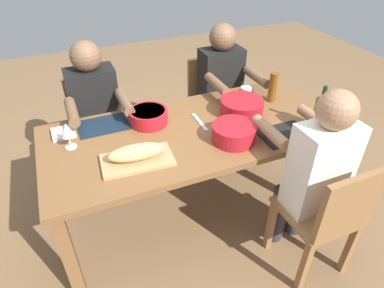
{
  "coord_description": "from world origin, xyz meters",
  "views": [
    {
      "loc": [
        -0.7,
        -1.66,
        1.91
      ],
      "look_at": [
        0.0,
        0.0,
        0.63
      ],
      "focal_mm": 31.2,
      "sensor_mm": 36.0,
      "label": 1
    }
  ],
  "objects": [
    {
      "name": "serving_bowl_fruit",
      "position": [
        0.19,
        -0.2,
        0.8
      ],
      "size": [
        0.27,
        0.27,
        0.1
      ],
      "color": "#B21923",
      "rests_on": "dining_table"
    },
    {
      "name": "beer_bottle",
      "position": [
        0.69,
        0.14,
        0.85
      ],
      "size": [
        0.06,
        0.06,
        0.22
      ],
      "primitive_type": "cylinder",
      "color": "brown",
      "rests_on": "dining_table"
    },
    {
      "name": "ground_plane",
      "position": [
        0.0,
        0.0,
        0.0
      ],
      "size": [
        8.0,
        8.0,
        0.0
      ],
      "primitive_type": "plane",
      "color": "brown"
    },
    {
      "name": "chair_far_right",
      "position": [
        0.52,
        0.76,
        0.48
      ],
      "size": [
        0.4,
        0.4,
        0.85
      ],
      "color": "olive",
      "rests_on": "ground_plane"
    },
    {
      "name": "diner_far_right",
      "position": [
        0.52,
        0.57,
        0.7
      ],
      "size": [
        0.41,
        0.53,
        1.2
      ],
      "color": "#2D2D38",
      "rests_on": "ground_plane"
    },
    {
      "name": "serving_bowl_pasta",
      "position": [
        -0.23,
        0.19,
        0.79
      ],
      "size": [
        0.25,
        0.25,
        0.09
      ],
      "color": "#B21923",
      "rests_on": "dining_table"
    },
    {
      "name": "wine_glass",
      "position": [
        -0.74,
        0.11,
        0.86
      ],
      "size": [
        0.08,
        0.08,
        0.17
      ],
      "color": "silver",
      "rests_on": "dining_table"
    },
    {
      "name": "bread_loaf",
      "position": [
        -0.41,
        -0.18,
        0.81
      ],
      "size": [
        0.33,
        0.13,
        0.09
      ],
      "primitive_type": "ellipsoid",
      "rotation": [
        0.0,
        0.0,
        -0.07
      ],
      "color": "tan",
      "rests_on": "cutting_board"
    },
    {
      "name": "diner_near_right",
      "position": [
        0.52,
        -0.57,
        0.7
      ],
      "size": [
        0.41,
        0.53,
        1.2
      ],
      "color": "#2D2D38",
      "rests_on": "ground_plane"
    },
    {
      "name": "wine_bottle",
      "position": [
        0.76,
        -0.28,
        0.85
      ],
      "size": [
        0.08,
        0.08,
        0.29
      ],
      "color": "#193819",
      "rests_on": "dining_table"
    },
    {
      "name": "napkin_stack",
      "position": [
        -0.76,
        0.27,
        0.75
      ],
      "size": [
        0.14,
        0.14,
        0.02
      ],
      "primitive_type": "cube",
      "rotation": [
        0.0,
        0.0,
        0.02
      ],
      "color": "white",
      "rests_on": "dining_table"
    },
    {
      "name": "cutting_board",
      "position": [
        -0.41,
        -0.18,
        0.75
      ],
      "size": [
        0.41,
        0.25,
        0.02
      ],
      "primitive_type": "cube",
      "rotation": [
        0.0,
        0.0,
        -0.07
      ],
      "color": "tan",
      "rests_on": "dining_table"
    },
    {
      "name": "carving_knife",
      "position": [
        0.08,
        0.06,
        0.74
      ],
      "size": [
        0.03,
        0.23,
        0.01
      ],
      "primitive_type": "cube",
      "rotation": [
        0.0,
        0.0,
        1.56
      ],
      "color": "silver",
      "rests_on": "dining_table"
    },
    {
      "name": "serving_bowl_greens",
      "position": [
        0.39,
        0.06,
        0.8
      ],
      "size": [
        0.29,
        0.29,
        0.11
      ],
      "color": "#B21923",
      "rests_on": "dining_table"
    },
    {
      "name": "chair_far_left",
      "position": [
        -0.52,
        0.76,
        0.48
      ],
      "size": [
        0.4,
        0.4,
        0.85
      ],
      "color": "olive",
      "rests_on": "ground_plane"
    },
    {
      "name": "chair_near_right",
      "position": [
        0.52,
        -0.76,
        0.48
      ],
      "size": [
        0.4,
        0.4,
        0.85
      ],
      "color": "olive",
      "rests_on": "ground_plane"
    },
    {
      "name": "diner_far_left",
      "position": [
        -0.52,
        0.57,
        0.7
      ],
      "size": [
        0.41,
        0.53,
        1.2
      ],
      "color": "#2D2D38",
      "rests_on": "ground_plane"
    },
    {
      "name": "fork_far_right",
      "position": [
        0.66,
        0.27,
        0.74
      ],
      "size": [
        0.03,
        0.17,
        0.01
      ],
      "primitive_type": "cube",
      "rotation": [
        0.0,
        0.0,
        -0.06
      ],
      "color": "silver",
      "rests_on": "dining_table"
    },
    {
      "name": "placemat_far_left",
      "position": [
        -0.52,
        0.27,
        0.74
      ],
      "size": [
        0.32,
        0.23,
        0.01
      ],
      "primitive_type": "cube",
      "color": "#142333",
      "rests_on": "dining_table"
    },
    {
      "name": "dining_table",
      "position": [
        0.0,
        0.0,
        0.66
      ],
      "size": [
        1.88,
        0.87,
        0.74
      ],
      "color": "brown",
      "rests_on": "ground_plane"
    },
    {
      "name": "placemat_near_right",
      "position": [
        0.52,
        -0.27,
        0.74
      ],
      "size": [
        0.32,
        0.23,
        0.01
      ],
      "primitive_type": "cube",
      "color": "black",
      "rests_on": "dining_table"
    },
    {
      "name": "cup_far_right",
      "position": [
        0.53,
        0.24,
        0.79
      ],
      "size": [
        0.08,
        0.08,
        0.1
      ],
      "primitive_type": "cylinder",
      "color": "white",
      "rests_on": "dining_table"
    }
  ]
}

